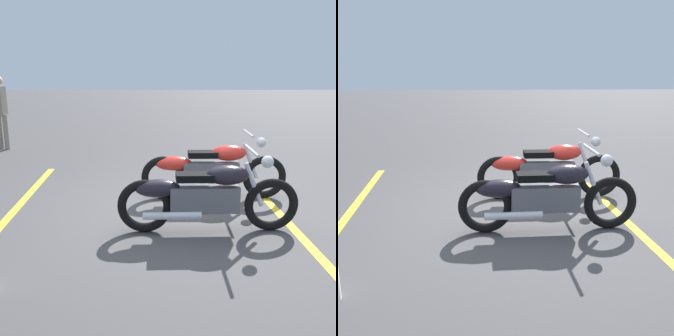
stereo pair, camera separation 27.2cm
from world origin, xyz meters
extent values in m
plane|color=#474444|center=(0.00, 0.00, 0.00)|extent=(60.00, 60.00, 0.00)
torus|color=black|center=(-1.22, -0.62, 0.34)|extent=(0.67, 0.11, 0.67)
torus|color=black|center=(0.34, -0.63, 0.34)|extent=(0.67, 0.11, 0.67)
cube|color=#59595E|center=(-0.39, -0.63, 0.42)|extent=(0.84, 0.22, 0.32)
ellipsoid|color=red|center=(-0.66, -0.63, 0.72)|extent=(0.52, 0.28, 0.24)
ellipsoid|color=red|center=(0.18, -0.63, 0.56)|extent=(0.56, 0.24, 0.22)
cube|color=black|center=(-0.26, -0.63, 0.70)|extent=(0.44, 0.24, 0.09)
cylinder|color=silver|center=(-0.99, -0.63, 0.60)|extent=(0.27, 0.06, 0.56)
cylinder|color=silver|center=(-0.94, -0.63, 1.02)|extent=(0.04, 0.62, 0.04)
sphere|color=silver|center=(-1.14, -0.63, 0.88)|extent=(0.15, 0.15, 0.15)
cylinder|color=silver|center=(0.01, -0.49, 0.26)|extent=(0.70, 0.09, 0.09)
torus|color=black|center=(-0.99, 0.62, 0.34)|extent=(0.67, 0.12, 0.67)
torus|color=black|center=(0.57, 0.64, 0.34)|extent=(0.67, 0.12, 0.67)
cube|color=#59595E|center=(-0.16, 0.63, 0.42)|extent=(0.84, 0.23, 0.32)
ellipsoid|color=black|center=(-0.43, 0.62, 0.72)|extent=(0.52, 0.29, 0.24)
ellipsoid|color=black|center=(0.41, 0.64, 0.56)|extent=(0.56, 0.25, 0.22)
cube|color=black|center=(-0.03, 0.63, 0.70)|extent=(0.44, 0.25, 0.09)
cylinder|color=silver|center=(-0.76, 0.62, 0.60)|extent=(0.27, 0.06, 0.56)
cylinder|color=silver|center=(-0.71, 0.62, 1.02)|extent=(0.05, 0.62, 0.04)
sphere|color=silver|center=(-0.91, 0.62, 0.88)|extent=(0.15, 0.15, 0.15)
cylinder|color=silver|center=(0.24, 0.77, 0.26)|extent=(0.70, 0.10, 0.09)
cube|color=yellow|center=(-1.28, 0.23, 0.00)|extent=(0.26, 3.20, 0.01)
cube|color=yellow|center=(2.50, -0.88, 0.00)|extent=(0.26, 3.20, 0.01)
camera|label=1|loc=(0.37, 5.17, 1.99)|focal=42.06mm
camera|label=2|loc=(0.64, 5.16, 1.99)|focal=42.06mm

